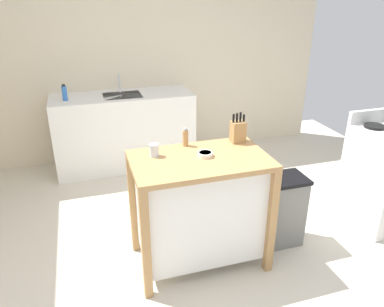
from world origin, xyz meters
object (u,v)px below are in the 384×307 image
Objects in this scene: trash_bin at (281,210)px; sink_faucet at (120,83)px; drinking_cup at (154,150)px; bottle_spray_cleaner at (65,93)px; knife_block at (238,131)px; pepper_grinder at (186,137)px; bowl_ceramic_small at (205,154)px; kitchen_island at (200,205)px.

trash_bin is 2.86× the size of sink_faucet.
bottle_spray_cleaner reaches higher than drinking_cup.
pepper_grinder is at bearing 173.97° from knife_block.
knife_block reaches higher than drinking_cup.
pepper_grinder is 0.69× the size of sink_faucet.
bottle_spray_cleaner reaches higher than pepper_grinder.
knife_block is at bearing 29.58° from bowl_ceramic_small.
trash_bin is at bearing -63.31° from sink_faucet.
bowl_ceramic_small is 0.74× the size of pepper_grinder.
bowl_ceramic_small is 0.26m from pepper_grinder.
bottle_spray_cleaner is (-0.99, 1.91, 0.06)m from bowl_ceramic_small.
knife_block is 1.13× the size of sink_faucet.
kitchen_island is 2.21m from sink_faucet.
knife_block is 2.18m from bottle_spray_cleaner.
kitchen_island is 1.61× the size of trash_bin.
bowl_ceramic_small is (0.04, 0.01, 0.42)m from kitchen_island.
bowl_ceramic_small is at bearing -80.40° from sink_faucet.
drinking_cup is at bearing -70.57° from bottle_spray_cleaner.
kitchen_island is 5.53× the size of bottle_spray_cleaner.
knife_block is (0.39, 0.21, 0.50)m from kitchen_island.
kitchen_island is 6.67× the size of pepper_grinder.
bottle_spray_cleaner is at bearing -162.34° from sink_faucet.
kitchen_island is at bearing -63.82° from bottle_spray_cleaner.
bowl_ceramic_small is at bearing -62.58° from bottle_spray_cleaner.
bottle_spray_cleaner is (-1.70, 1.91, 0.68)m from trash_bin.
kitchen_island is 0.43m from bowl_ceramic_small.
sink_faucet is at bearing 89.99° from drinking_cup.
trash_bin is at bearing -5.77° from drinking_cup.
sink_faucet reaches higher than pepper_grinder.
drinking_cup reaches higher than trash_bin.
drinking_cup is 1.25m from trash_bin.
bowl_ceramic_small reaches higher than kitchen_island.
bowl_ceramic_small is at bearing -17.69° from drinking_cup.
sink_faucet is at bearing 116.69° from trash_bin.
knife_block is at bearing -52.17° from bottle_spray_cleaner.
knife_block is 0.71m from drinking_cup.
bowl_ceramic_small is at bearing -179.42° from trash_bin.
trash_bin is 2.64m from bottle_spray_cleaner.
kitchen_island is at bearing -178.32° from trash_bin.
pepper_grinder is 1.90m from sink_faucet.
knife_block reaches higher than bottle_spray_cleaner.
sink_faucet reaches higher than bottle_spray_cleaner.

